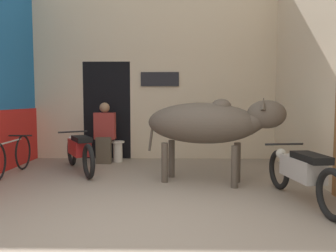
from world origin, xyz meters
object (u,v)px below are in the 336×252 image
(bicycle, at_px, (11,156))
(plastic_stool, at_px, (118,151))
(motorcycle_near, at_px, (302,172))
(shopkeeper_seated, at_px, (105,131))
(cow, at_px, (209,123))
(motorcycle_far, at_px, (79,150))

(bicycle, height_order, plastic_stool, bicycle)
(motorcycle_near, height_order, shopkeeper_seated, shopkeeper_seated)
(motorcycle_near, bearing_deg, cow, 137.75)
(bicycle, bearing_deg, shopkeeper_seated, 41.59)
(motorcycle_near, bearing_deg, shopkeeper_seated, 139.53)
(motorcycle_near, distance_m, bicycle, 4.86)
(cow, relative_size, motorcycle_near, 1.18)
(cow, distance_m, motorcycle_near, 1.62)
(bicycle, bearing_deg, motorcycle_far, 17.39)
(motorcycle_far, xyz_separation_m, plastic_stool, (0.56, 0.99, -0.17))
(motorcycle_near, xyz_separation_m, plastic_stool, (-2.93, 2.81, -0.17))
(cow, bearing_deg, plastic_stool, 135.31)
(motorcycle_far, height_order, bicycle, motorcycle_far)
(cow, distance_m, shopkeeper_seated, 2.71)
(bicycle, bearing_deg, motorcycle_near, -17.58)
(motorcycle_far, bearing_deg, shopkeeper_seated, 72.30)
(bicycle, height_order, shopkeeper_seated, shopkeeper_seated)
(shopkeeper_seated, bearing_deg, motorcycle_near, -40.47)
(motorcycle_far, relative_size, shopkeeper_seated, 1.33)
(shopkeeper_seated, distance_m, plastic_stool, 0.52)
(motorcycle_near, xyz_separation_m, shopkeeper_seated, (-3.20, 2.73, 0.27))
(shopkeeper_seated, height_order, plastic_stool, shopkeeper_seated)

